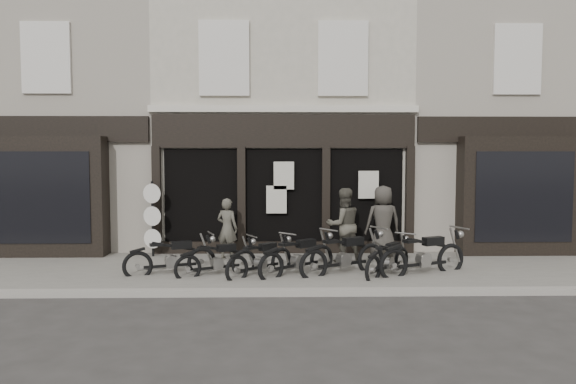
{
  "coord_description": "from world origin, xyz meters",
  "views": [
    {
      "loc": [
        -0.19,
        -12.34,
        2.86
      ],
      "look_at": [
        0.09,
        1.6,
        1.89
      ],
      "focal_mm": 35.0,
      "sensor_mm": 36.0,
      "label": 1
    }
  ],
  "objects_px": {
    "motorcycle_5": "(388,262)",
    "motorcycle_6": "(424,259)",
    "motorcycle_3": "(298,260)",
    "advert_sign_post": "(152,222)",
    "man_right": "(383,221)",
    "motorcycle_0": "(172,261)",
    "man_centre": "(344,225)",
    "motorcycle_2": "(261,262)",
    "man_left": "(227,228)",
    "motorcycle_4": "(344,259)",
    "motorcycle_1": "(217,263)"
  },
  "relations": [
    {
      "from": "motorcycle_0",
      "to": "man_left",
      "type": "relative_size",
      "value": 1.29
    },
    {
      "from": "man_centre",
      "to": "motorcycle_6",
      "type": "bearing_deg",
      "value": 124.4
    },
    {
      "from": "motorcycle_4",
      "to": "motorcycle_6",
      "type": "relative_size",
      "value": 0.96
    },
    {
      "from": "motorcycle_6",
      "to": "man_right",
      "type": "bearing_deg",
      "value": 82.33
    },
    {
      "from": "motorcycle_2",
      "to": "motorcycle_3",
      "type": "xyz_separation_m",
      "value": [
        0.85,
        0.04,
        0.04
      ]
    },
    {
      "from": "man_centre",
      "to": "advert_sign_post",
      "type": "height_order",
      "value": "advert_sign_post"
    },
    {
      "from": "motorcycle_6",
      "to": "man_left",
      "type": "distance_m",
      "value": 5.02
    },
    {
      "from": "man_left",
      "to": "man_right",
      "type": "distance_m",
      "value": 4.07
    },
    {
      "from": "motorcycle_6",
      "to": "man_centre",
      "type": "xyz_separation_m",
      "value": [
        -1.68,
        1.4,
        0.6
      ]
    },
    {
      "from": "man_left",
      "to": "advert_sign_post",
      "type": "distance_m",
      "value": 2.04
    },
    {
      "from": "motorcycle_5",
      "to": "motorcycle_2",
      "type": "bearing_deg",
      "value": 128.59
    },
    {
      "from": "motorcycle_4",
      "to": "man_right",
      "type": "relative_size",
      "value": 1.12
    },
    {
      "from": "motorcycle_1",
      "to": "motorcycle_6",
      "type": "bearing_deg",
      "value": -27.56
    },
    {
      "from": "motorcycle_1",
      "to": "man_left",
      "type": "height_order",
      "value": "man_left"
    },
    {
      "from": "motorcycle_4",
      "to": "motorcycle_5",
      "type": "xyz_separation_m",
      "value": [
        1.0,
        -0.09,
        -0.06
      ]
    },
    {
      "from": "motorcycle_0",
      "to": "advert_sign_post",
      "type": "xyz_separation_m",
      "value": [
        -0.88,
        2.09,
        0.63
      ]
    },
    {
      "from": "motorcycle_5",
      "to": "motorcycle_6",
      "type": "distance_m",
      "value": 0.82
    },
    {
      "from": "man_right",
      "to": "motorcycle_2",
      "type": "bearing_deg",
      "value": 25.1
    },
    {
      "from": "motorcycle_4",
      "to": "man_left",
      "type": "xyz_separation_m",
      "value": [
        -2.82,
        1.78,
        0.46
      ]
    },
    {
      "from": "motorcycle_2",
      "to": "advert_sign_post",
      "type": "xyz_separation_m",
      "value": [
        -2.92,
        2.21,
        0.65
      ]
    },
    {
      "from": "motorcycle_2",
      "to": "man_right",
      "type": "relative_size",
      "value": 0.84
    },
    {
      "from": "motorcycle_3",
      "to": "advert_sign_post",
      "type": "xyz_separation_m",
      "value": [
        -3.77,
        2.17,
        0.61
      ]
    },
    {
      "from": "motorcycle_3",
      "to": "motorcycle_6",
      "type": "relative_size",
      "value": 0.84
    },
    {
      "from": "motorcycle_3",
      "to": "man_right",
      "type": "xyz_separation_m",
      "value": [
        2.3,
        1.92,
        0.65
      ]
    },
    {
      "from": "man_left",
      "to": "motorcycle_4",
      "type": "bearing_deg",
      "value": 170.56
    },
    {
      "from": "motorcycle_0",
      "to": "motorcycle_1",
      "type": "bearing_deg",
      "value": -25.98
    },
    {
      "from": "motorcycle_3",
      "to": "man_right",
      "type": "height_order",
      "value": "man_right"
    },
    {
      "from": "motorcycle_0",
      "to": "motorcycle_2",
      "type": "relative_size",
      "value": 1.28
    },
    {
      "from": "man_centre",
      "to": "advert_sign_post",
      "type": "bearing_deg",
      "value": -24.83
    },
    {
      "from": "motorcycle_6",
      "to": "motorcycle_5",
      "type": "bearing_deg",
      "value": 156.7
    },
    {
      "from": "motorcycle_2",
      "to": "man_left",
      "type": "distance_m",
      "value": 2.14
    },
    {
      "from": "advert_sign_post",
      "to": "man_left",
      "type": "bearing_deg",
      "value": 7.02
    },
    {
      "from": "motorcycle_0",
      "to": "motorcycle_1",
      "type": "distance_m",
      "value": 1.07
    },
    {
      "from": "motorcycle_0",
      "to": "man_centre",
      "type": "distance_m",
      "value": 4.33
    },
    {
      "from": "motorcycle_0",
      "to": "motorcycle_6",
      "type": "distance_m",
      "value": 5.77
    },
    {
      "from": "motorcycle_3",
      "to": "motorcycle_6",
      "type": "distance_m",
      "value": 2.87
    },
    {
      "from": "motorcycle_5",
      "to": "motorcycle_6",
      "type": "relative_size",
      "value": 0.76
    },
    {
      "from": "motorcycle_1",
      "to": "motorcycle_5",
      "type": "height_order",
      "value": "motorcycle_5"
    },
    {
      "from": "advert_sign_post",
      "to": "motorcycle_3",
      "type": "bearing_deg",
      "value": -12.97
    },
    {
      "from": "motorcycle_1",
      "to": "advert_sign_post",
      "type": "bearing_deg",
      "value": 103.62
    },
    {
      "from": "motorcycle_6",
      "to": "man_left",
      "type": "height_order",
      "value": "man_left"
    },
    {
      "from": "motorcycle_3",
      "to": "motorcycle_5",
      "type": "height_order",
      "value": "motorcycle_3"
    },
    {
      "from": "motorcycle_2",
      "to": "motorcycle_3",
      "type": "height_order",
      "value": "motorcycle_3"
    },
    {
      "from": "motorcycle_3",
      "to": "man_centre",
      "type": "xyz_separation_m",
      "value": [
        1.2,
        1.36,
        0.63
      ]
    },
    {
      "from": "motorcycle_2",
      "to": "motorcycle_5",
      "type": "height_order",
      "value": "motorcycle_2"
    },
    {
      "from": "motorcycle_1",
      "to": "man_right",
      "type": "xyz_separation_m",
      "value": [
        4.13,
        1.97,
        0.69
      ]
    },
    {
      "from": "motorcycle_3",
      "to": "man_right",
      "type": "distance_m",
      "value": 3.06
    },
    {
      "from": "motorcycle_0",
      "to": "motorcycle_5",
      "type": "height_order",
      "value": "motorcycle_0"
    },
    {
      "from": "motorcycle_2",
      "to": "motorcycle_4",
      "type": "height_order",
      "value": "motorcycle_4"
    },
    {
      "from": "motorcycle_1",
      "to": "motorcycle_5",
      "type": "bearing_deg",
      "value": -27.7
    }
  ]
}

